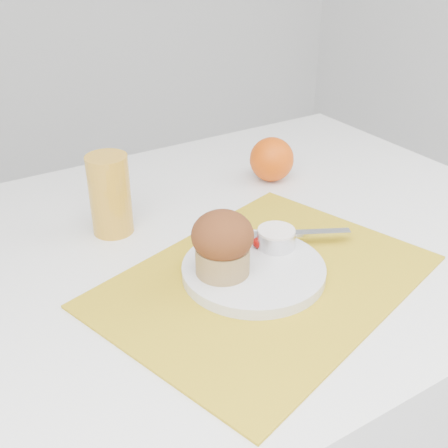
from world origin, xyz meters
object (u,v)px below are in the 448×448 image
orange (272,159)px  juice_glass (110,195)px  table (199,414)px  plate (254,270)px  muffin (223,243)px

orange → juice_glass: juice_glass is taller
table → plate: plate is taller
orange → juice_glass: size_ratio=0.64×
orange → muffin: 0.36m
muffin → table: bearing=82.8°
orange → juice_glass: 0.34m
table → plate: 0.41m
plate → orange: bearing=49.7°
orange → muffin: bearing=-136.9°
plate → orange: 0.34m
table → orange: (0.25, 0.14, 0.42)m
plate → muffin: bearing=166.8°
plate → juice_glass: size_ratio=1.55×
plate → orange: size_ratio=2.41×
muffin → plate: bearing=-13.2°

